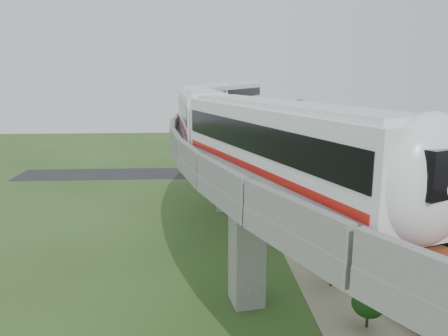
{
  "coord_description": "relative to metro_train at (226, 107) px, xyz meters",
  "views": [
    {
      "loc": [
        -2.27,
        -37.38,
        15.09
      ],
      "look_at": [
        -0.08,
        -1.76,
        7.5
      ],
      "focal_mm": 35.0,
      "sensor_mm": 36.0,
      "label": 1
    }
  ],
  "objects": [
    {
      "name": "ground",
      "position": [
        -0.39,
        -2.28,
        -12.31
      ],
      "size": [
        160.0,
        160.0,
        0.0
      ],
      "primitive_type": "plane",
      "color": "#314A1D",
      "rests_on": "ground"
    },
    {
      "name": "dirt_lot",
      "position": [
        13.61,
        -4.28,
        -12.29
      ],
      "size": [
        18.0,
        26.0,
        0.04
      ],
      "primitive_type": "cube",
      "color": "gray",
      "rests_on": "ground"
    },
    {
      "name": "asphalt_road",
      "position": [
        -0.39,
        27.72,
        -12.29
      ],
      "size": [
        60.0,
        8.0,
        0.03
      ],
      "primitive_type": "cube",
      "color": "#232326",
      "rests_on": "ground"
    },
    {
      "name": "viaduct",
      "position": [
        3.45,
        -2.28,
        -3.26
      ],
      "size": [
        19.58,
        73.98,
        11.4
      ],
      "color": "#99968E",
      "rests_on": "ground"
    },
    {
      "name": "metro_train",
      "position": [
        0.0,
        0.0,
        0.0
      ],
      "size": [
        11.68,
        61.29,
        3.64
      ],
      "color": "white",
      "rests_on": "ground"
    },
    {
      "name": "fence",
      "position": [
        9.36,
        -2.28,
        -11.56
      ],
      "size": [
        3.87,
        38.73,
        1.5
      ],
      "color": "#2D382D",
      "rests_on": "ground"
    },
    {
      "name": "tree_0",
      "position": [
        10.55,
        19.46,
        -10.4
      ],
      "size": [
        1.91,
        1.91,
        2.72
      ],
      "color": "#382314",
      "rests_on": "ground"
    },
    {
      "name": "tree_1",
      "position": [
        8.58,
        15.0,
        -9.93
      ],
      "size": [
        2.47,
        2.47,
        3.44
      ],
      "color": "#382314",
      "rests_on": "ground"
    },
    {
      "name": "tree_2",
      "position": [
        7.04,
        8.61,
        -10.72
      ],
      "size": [
        2.26,
        2.26,
        2.55
      ],
      "color": "#382314",
      "rests_on": "ground"
    },
    {
      "name": "tree_3",
      "position": [
        6.35,
        1.09,
        -10.74
      ],
      "size": [
        2.0,
        2.0,
        2.42
      ],
      "color": "#382314",
      "rests_on": "ground"
    },
    {
      "name": "tree_4",
      "position": [
        6.87,
        -1.92,
        -9.94
      ],
      "size": [
        2.16,
        2.16,
        3.3
      ],
      "color": "#382314",
      "rests_on": "ground"
    },
    {
      "name": "tree_5",
      "position": [
        6.92,
        -10.83,
        -9.9
      ],
      "size": [
        2.18,
        2.18,
        3.34
      ],
      "color": "#382314",
      "rests_on": "ground"
    },
    {
      "name": "tree_6",
      "position": [
        7.52,
        -16.19,
        -10.71
      ],
      "size": [
        1.99,
        1.99,
        2.45
      ],
      "color": "#382314",
      "rests_on": "ground"
    },
    {
      "name": "car_white",
      "position": [
        9.02,
        -11.99,
        -11.64
      ],
      "size": [
        2.71,
        3.97,
        1.25
      ],
      "primitive_type": "imported",
      "rotation": [
        0.0,
        0.0,
        0.37
      ],
      "color": "silver",
      "rests_on": "dirt_lot"
    },
    {
      "name": "car_red",
      "position": [
        17.8,
        -4.69,
        -11.7
      ],
      "size": [
        3.31,
        3.32,
        1.14
      ],
      "primitive_type": "imported",
      "rotation": [
        0.0,
        0.0,
        -0.78
      ],
      "color": "#B73210",
      "rests_on": "dirt_lot"
    },
    {
      "name": "car_dark",
      "position": [
        15.13,
        0.58,
        -11.71
      ],
      "size": [
        4.12,
        2.61,
        1.11
      ],
      "primitive_type": "imported",
      "rotation": [
        0.0,
        0.0,
        1.87
      ],
      "color": "black",
      "rests_on": "dirt_lot"
    }
  ]
}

